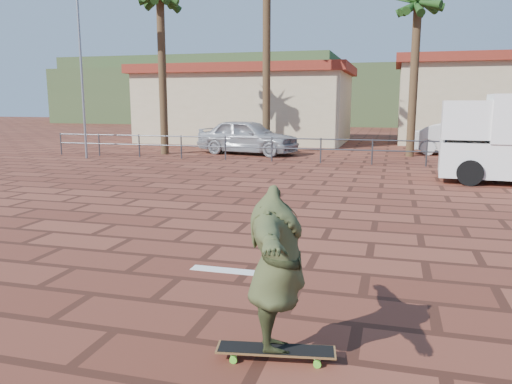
{
  "coord_description": "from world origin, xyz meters",
  "views": [
    {
      "loc": [
        2.79,
        -7.75,
        2.42
      ],
      "look_at": [
        0.42,
        0.83,
        0.8
      ],
      "focal_mm": 35.0,
      "sensor_mm": 36.0,
      "label": 1
    }
  ],
  "objects_px": {
    "skateboarder": "(276,269)",
    "car_silver": "(248,137)",
    "longboard": "(276,350)",
    "car_white": "(463,139)"
  },
  "relations": [
    {
      "from": "skateboarder",
      "to": "car_silver",
      "type": "bearing_deg",
      "value": 1.09
    },
    {
      "from": "longboard",
      "to": "car_silver",
      "type": "bearing_deg",
      "value": 97.64
    },
    {
      "from": "longboard",
      "to": "car_silver",
      "type": "height_order",
      "value": "car_silver"
    },
    {
      "from": "longboard",
      "to": "skateboarder",
      "type": "xyz_separation_m",
      "value": [
        0.0,
        0.0,
        0.81
      ]
    },
    {
      "from": "car_white",
      "to": "car_silver",
      "type": "bearing_deg",
      "value": 116.37
    },
    {
      "from": "skateboarder",
      "to": "car_silver",
      "type": "xyz_separation_m",
      "value": [
        -5.57,
        18.05,
        -0.09
      ]
    },
    {
      "from": "skateboarder",
      "to": "car_white",
      "type": "relative_size",
      "value": 0.43
    },
    {
      "from": "longboard",
      "to": "skateboarder",
      "type": "bearing_deg",
      "value": -9.51
    },
    {
      "from": "skateboarder",
      "to": "car_white",
      "type": "xyz_separation_m",
      "value": [
        4.0,
        19.98,
        -0.16
      ]
    },
    {
      "from": "longboard",
      "to": "car_white",
      "type": "distance_m",
      "value": 20.38
    }
  ]
}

